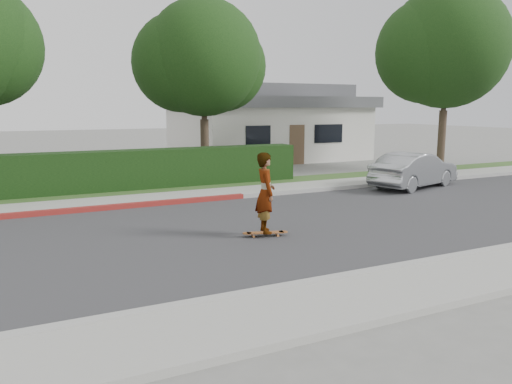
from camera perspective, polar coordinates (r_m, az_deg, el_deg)
ground at (r=12.76m, az=1.98°, el=-4.08°), size 120.00×120.00×0.00m
road at (r=12.76m, az=1.98°, el=-4.06°), size 60.00×8.00×0.01m
curb_near at (r=9.46m, az=13.88°, el=-8.84°), size 60.00×0.20×0.15m
sidewalk_near at (r=8.84m, az=17.67°, el=-10.46°), size 60.00×1.60×0.12m
curb_far at (r=16.39m, az=-4.77°, el=-0.74°), size 60.00×0.20×0.15m
curb_red_section at (r=15.34m, az=-22.45°, el=-2.17°), size 12.00×0.21×0.15m
sidewalk_far at (r=17.22m, az=-5.86°, el=-0.30°), size 60.00×1.60×0.12m
planting_strip at (r=18.72m, az=-7.56°, el=0.43°), size 60.00×1.60×0.10m
hedge at (r=18.49m, az=-17.06°, el=2.17°), size 15.00×1.00×1.50m
tree_center at (r=21.49m, az=-6.25°, el=14.63°), size 5.66×4.84×7.44m
tree_right at (r=25.55m, az=20.67°, el=14.91°), size 6.32×5.60×8.56m
house at (r=30.29m, az=1.13°, el=7.92°), size 10.60×8.60×4.30m
skateboard at (r=11.84m, az=1.07°, el=-4.69°), size 1.10×0.52×0.10m
skateboarder at (r=11.64m, az=1.08°, el=-0.10°), size 0.59×0.77×1.89m
car_silver at (r=19.85m, az=17.64°, el=2.41°), size 4.33×2.49×1.35m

